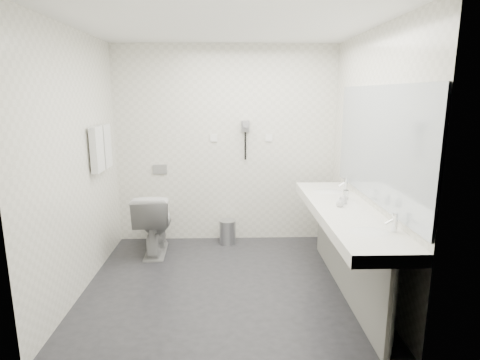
{
  "coord_description": "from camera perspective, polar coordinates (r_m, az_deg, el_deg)",
  "views": [
    {
      "loc": [
        0.04,
        -3.72,
        1.9
      ],
      "look_at": [
        0.15,
        0.15,
        1.05
      ],
      "focal_mm": 29.5,
      "sensor_mm": 36.0,
      "label": 1
    }
  ],
  "objects": [
    {
      "name": "floor",
      "position": [
        4.18,
        -2.07,
        -14.68
      ],
      "size": [
        2.8,
        2.8,
        0.0
      ],
      "primitive_type": "plane",
      "color": "#242429",
      "rests_on": "ground"
    },
    {
      "name": "ceiling",
      "position": [
        3.77,
        -2.38,
        21.54
      ],
      "size": [
        2.8,
        2.8,
        0.0
      ],
      "primitive_type": "plane",
      "rotation": [
        3.14,
        0.0,
        0.0
      ],
      "color": "white",
      "rests_on": "wall_back"
    },
    {
      "name": "wall_back",
      "position": [
        5.06,
        -2.08,
        4.99
      ],
      "size": [
        2.8,
        0.0,
        2.8
      ],
      "primitive_type": "plane",
      "rotation": [
        1.57,
        0.0,
        0.0
      ],
      "color": "white",
      "rests_on": "floor"
    },
    {
      "name": "wall_front",
      "position": [
        2.51,
        -2.48,
        -2.65
      ],
      "size": [
        2.8,
        0.0,
        2.8
      ],
      "primitive_type": "plane",
      "rotation": [
        -1.57,
        0.0,
        0.0
      ],
      "color": "white",
      "rests_on": "floor"
    },
    {
      "name": "wall_left",
      "position": [
        4.04,
        -22.5,
        2.18
      ],
      "size": [
        0.0,
        2.6,
        2.6
      ],
      "primitive_type": "plane",
      "rotation": [
        1.57,
        0.0,
        1.57
      ],
      "color": "white",
      "rests_on": "floor"
    },
    {
      "name": "wall_right",
      "position": [
        4.01,
        18.22,
        2.44
      ],
      "size": [
        0.0,
        2.6,
        2.6
      ],
      "primitive_type": "plane",
      "rotation": [
        1.57,
        0.0,
        -1.57
      ],
      "color": "white",
      "rests_on": "floor"
    },
    {
      "name": "vanity_counter",
      "position": [
        3.84,
        14.89,
        -4.67
      ],
      "size": [
        0.55,
        2.2,
        0.1
      ],
      "primitive_type": "cube",
      "color": "white",
      "rests_on": "floor"
    },
    {
      "name": "vanity_panel",
      "position": [
        3.99,
        14.9,
        -10.51
      ],
      "size": [
        0.03,
        2.15,
        0.75
      ],
      "primitive_type": "cube",
      "color": "gray",
      "rests_on": "floor"
    },
    {
      "name": "vanity_post_near",
      "position": [
        3.13,
        21.05,
        -17.7
      ],
      "size": [
        0.06,
        0.06,
        0.75
      ],
      "primitive_type": "cylinder",
      "color": "silver",
      "rests_on": "floor"
    },
    {
      "name": "vanity_post_far",
      "position": [
        4.94,
        11.85,
        -5.87
      ],
      "size": [
        0.06,
        0.06,
        0.75
      ],
      "primitive_type": "cylinder",
      "color": "silver",
      "rests_on": "floor"
    },
    {
      "name": "mirror",
      "position": [
        3.8,
        19.22,
        4.89
      ],
      "size": [
        0.02,
        2.2,
        1.05
      ],
      "primitive_type": "cube",
      "color": "#B2BCC6",
      "rests_on": "wall_right"
    },
    {
      "name": "basin_near",
      "position": [
        3.25,
        18.15,
        -7.4
      ],
      "size": [
        0.4,
        0.31,
        0.05
      ],
      "primitive_type": "ellipsoid",
      "color": "white",
      "rests_on": "vanity_counter"
    },
    {
      "name": "basin_far",
      "position": [
        4.44,
        12.58,
        -1.81
      ],
      "size": [
        0.4,
        0.31,
        0.05
      ],
      "primitive_type": "ellipsoid",
      "color": "white",
      "rests_on": "vanity_counter"
    },
    {
      "name": "faucet_near",
      "position": [
        3.29,
        21.47,
        -5.74
      ],
      "size": [
        0.04,
        0.04,
        0.15
      ],
      "primitive_type": "cylinder",
      "color": "silver",
      "rests_on": "vanity_counter"
    },
    {
      "name": "faucet_far",
      "position": [
        4.47,
        15.06,
        -0.65
      ],
      "size": [
        0.04,
        0.04,
        0.15
      ],
      "primitive_type": "cylinder",
      "color": "silver",
      "rests_on": "vanity_counter"
    },
    {
      "name": "soap_bottle_a",
      "position": [
        3.96,
        14.8,
        -2.63
      ],
      "size": [
        0.07,
        0.07,
        0.1
      ],
      "primitive_type": "imported",
      "rotation": [
        0.0,
        0.0,
        0.65
      ],
      "color": "white",
      "rests_on": "vanity_counter"
    },
    {
      "name": "soap_bottle_b",
      "position": [
        3.86,
        14.28,
        -3.02
      ],
      "size": [
        0.1,
        0.1,
        0.1
      ],
      "primitive_type": "imported",
      "rotation": [
        0.0,
        0.0,
        -0.39
      ],
      "color": "white",
      "rests_on": "vanity_counter"
    },
    {
      "name": "glass_left",
      "position": [
        4.13,
        15.05,
        -2.09
      ],
      "size": [
        0.05,
        0.05,
        0.1
      ],
      "primitive_type": "cylinder",
      "rotation": [
        0.0,
        0.0,
        0.02
      ],
      "color": "silver",
      "rests_on": "vanity_counter"
    },
    {
      "name": "toilet",
      "position": [
        4.89,
        -12.32,
        -6.04
      ],
      "size": [
        0.46,
        0.76,
        0.76
      ],
      "primitive_type": "imported",
      "rotation": [
        0.0,
        0.0,
        3.19
      ],
      "color": "white",
      "rests_on": "floor"
    },
    {
      "name": "flush_plate",
      "position": [
        5.17,
        -11.52,
        1.54
      ],
      "size": [
        0.18,
        0.02,
        0.12
      ],
      "primitive_type": "cube",
      "color": "#B2B5BA",
      "rests_on": "wall_back"
    },
    {
      "name": "pedal_bin",
      "position": [
        5.13,
        -1.81,
        -7.58
      ],
      "size": [
        0.22,
        0.22,
        0.3
      ],
      "primitive_type": "cylinder",
      "rotation": [
        0.0,
        0.0,
        -0.05
      ],
      "color": "#B2B5BA",
      "rests_on": "floor"
    },
    {
      "name": "bin_lid",
      "position": [
        5.08,
        -1.82,
        -5.93
      ],
      "size": [
        0.21,
        0.21,
        0.02
      ],
      "primitive_type": "cylinder",
      "color": "#B2B5BA",
      "rests_on": "pedal_bin"
    },
    {
      "name": "towel_rail",
      "position": [
        4.5,
        -19.76,
        7.2
      ],
      "size": [
        0.02,
        0.62,
        0.02
      ],
      "primitive_type": "cylinder",
      "rotation": [
        1.57,
        0.0,
        0.0
      ],
      "color": "silver",
      "rests_on": "wall_left"
    },
    {
      "name": "towel_near",
      "position": [
        4.39,
        -19.99,
        4.18
      ],
      "size": [
        0.07,
        0.24,
        0.48
      ],
      "primitive_type": "cube",
      "color": "silver",
      "rests_on": "towel_rail"
    },
    {
      "name": "towel_far",
      "position": [
        4.66,
        -18.93,
        4.68
      ],
      "size": [
        0.07,
        0.24,
        0.48
      ],
      "primitive_type": "cube",
      "color": "silver",
      "rests_on": "towel_rail"
    },
    {
      "name": "dryer_cradle",
      "position": [
        5.01,
        0.78,
        7.8
      ],
      "size": [
        0.1,
        0.04,
        0.14
      ],
      "primitive_type": "cube",
      "color": "gray",
      "rests_on": "wall_back"
    },
    {
      "name": "dryer_barrel",
      "position": [
        4.94,
        0.82,
        8.08
      ],
      "size": [
        0.08,
        0.14,
        0.08
      ],
      "primitive_type": "cylinder",
      "rotation": [
        1.57,
        0.0,
        0.0
      ],
      "color": "gray",
      "rests_on": "dryer_cradle"
    },
    {
      "name": "dryer_cord",
      "position": [
        5.02,
        0.78,
        4.94
      ],
      "size": [
        0.02,
        0.02,
        0.35
      ],
      "primitive_type": "cylinder",
      "color": "black",
      "rests_on": "dryer_cradle"
    },
    {
      "name": "switch_plate_a",
      "position": [
        5.04,
        -3.8,
        6.09
      ],
      "size": [
        0.09,
        0.02,
        0.09
      ],
      "primitive_type": "cube",
      "color": "white",
      "rests_on": "wall_back"
    },
    {
      "name": "switch_plate_b",
      "position": [
        5.06,
        4.18,
        6.11
      ],
      "size": [
        0.09,
        0.02,
        0.09
      ],
      "primitive_type": "cube",
      "color": "white",
      "rests_on": "wall_back"
    }
  ]
}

